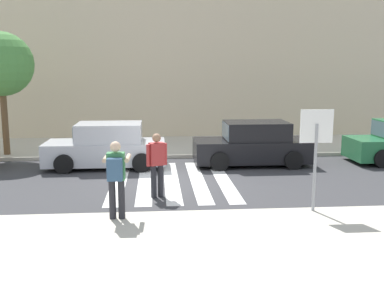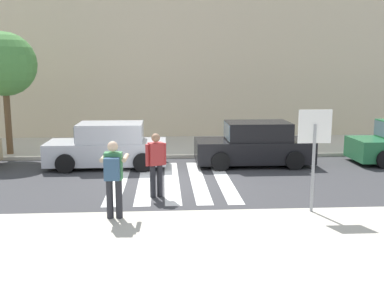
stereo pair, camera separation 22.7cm
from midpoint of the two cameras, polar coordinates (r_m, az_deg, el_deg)
The scene contains 15 objects.
ground_plane at distance 13.67m, azimuth -2.09°, elevation -4.43°, with size 120.00×120.00×0.00m, color #38383A.
sidewalk_near at distance 7.79m, azimuth -0.83°, elevation -15.37°, with size 60.00×6.00×0.14m, color beige.
sidewalk_far at distance 19.52m, azimuth -2.57°, elevation 0.17°, with size 60.00×4.80×0.14m, color beige.
building_facade_far at distance 23.64m, azimuth -2.84°, elevation 11.16°, with size 56.00×4.00×7.76m, color beige.
crosswalk_stripe_0 at distance 13.92m, azimuth -8.73°, elevation -4.26°, with size 0.44×5.20×0.01m, color silver.
crosswalk_stripe_1 at distance 13.87m, azimuth -5.43°, elevation -4.24°, with size 0.44×5.20×0.01m, color silver.
crosswalk_stripe_2 at distance 13.86m, azimuth -2.12°, elevation -4.20°, with size 0.44×5.20×0.01m, color silver.
crosswalk_stripe_3 at distance 13.91m, azimuth 1.19°, elevation -4.16°, with size 0.44×5.20×0.01m, color silver.
crosswalk_stripe_4 at distance 13.99m, azimuth 4.46°, elevation -4.09°, with size 0.44×5.20×0.01m, color silver.
stop_sign at distance 10.53m, azimuth 15.88°, elevation 1.14°, with size 0.76×0.08×2.36m.
photographer_with_backpack at distance 9.89m, azimuth -9.30°, elevation -3.22°, with size 0.60×0.86×1.72m.
pedestrian_crossing at distance 11.94m, azimuth -4.05°, elevation -1.78°, with size 0.55×0.36×1.72m.
parked_car_silver at distance 15.87m, azimuth -10.20°, elevation 0.13°, with size 4.10×1.92×1.55m.
parked_car_black at distance 16.11m, azimuth 8.33°, elevation 0.33°, with size 4.10×1.92×1.55m.
street_tree_west at distance 18.45m, azimuth -22.44°, elevation 9.71°, with size 2.40×2.40×4.63m.
Camera 2 is at (-0.22, -13.24, 3.41)m, focal length 42.00 mm.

